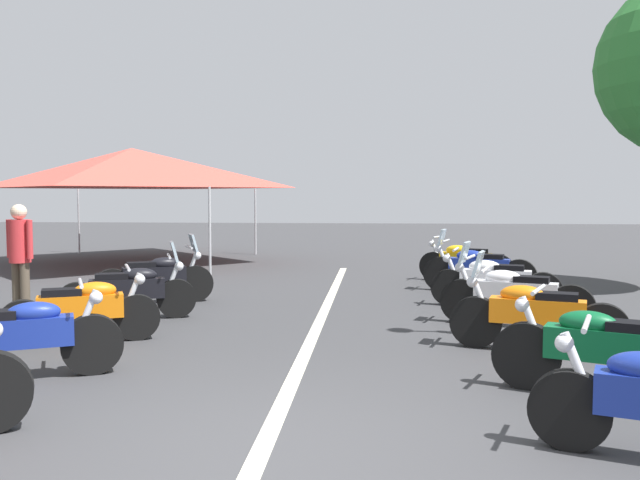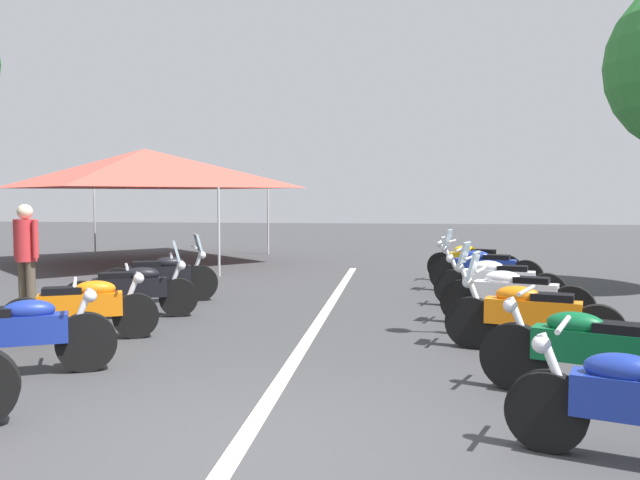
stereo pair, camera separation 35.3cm
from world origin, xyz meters
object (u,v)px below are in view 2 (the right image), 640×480
object	(u,v)px
motorcycle_right_row_4	(497,282)
motorcycle_right_row_6	(472,262)
motorcycle_right_row_5	(484,269)
motorcycle_right_row_2	(530,315)
motorcycle_right_row_1	(593,352)
motorcycle_left_row_3	(132,289)
motorcycle_left_row_2	(82,307)
event_tent	(145,169)
motorcycle_left_row_1	(13,334)
motorcycle_right_row_3	(513,295)
motorcycle_left_row_4	(161,276)
bystander_0	(26,251)

from	to	relation	value
motorcycle_right_row_4	motorcycle_right_row_6	distance (m)	3.31
motorcycle_right_row_5	motorcycle_right_row_2	bearing A→B (deg)	106.33
motorcycle_right_row_1	motorcycle_right_row_2	distance (m)	1.87
motorcycle_left_row_3	motorcycle_right_row_1	size ratio (longest dim) A/B	0.98
motorcycle_right_row_5	motorcycle_right_row_6	world-z (taller)	motorcycle_right_row_5
motorcycle_right_row_4	motorcycle_left_row_2	bearing A→B (deg)	42.99
motorcycle_left_row_2	event_tent	world-z (taller)	event_tent
motorcycle_right_row_1	event_tent	distance (m)	14.90
motorcycle_left_row_2	motorcycle_right_row_6	world-z (taller)	motorcycle_right_row_6
motorcycle_left_row_1	motorcycle_left_row_3	xyz separation A→B (m)	(3.35, 0.09, -0.00)
motorcycle_right_row_2	motorcycle_right_row_5	xyz separation A→B (m)	(4.98, -0.06, 0.01)
motorcycle_right_row_5	motorcycle_right_row_6	distance (m)	1.52
motorcycle_left_row_2	motorcycle_right_row_3	bearing A→B (deg)	-9.05
motorcycle_right_row_1	motorcycle_right_row_2	size ratio (longest dim) A/B	0.98
motorcycle_left_row_4	motorcycle_left_row_1	bearing A→B (deg)	-113.98
motorcycle_right_row_1	motorcycle_right_row_5	bearing A→B (deg)	-65.79
motorcycle_left_row_4	bystander_0	bearing A→B (deg)	-161.14
motorcycle_left_row_3	motorcycle_right_row_3	size ratio (longest dim) A/B	0.94
motorcycle_right_row_2	event_tent	bearing A→B (deg)	-32.08
motorcycle_left_row_2	motorcycle_right_row_2	world-z (taller)	motorcycle_right_row_2
motorcycle_right_row_6	bystander_0	size ratio (longest dim) A/B	1.11
motorcycle_right_row_1	motorcycle_left_row_2	bearing A→B (deg)	5.55
motorcycle_right_row_1	motorcycle_right_row_6	distance (m)	8.36
motorcycle_left_row_1	motorcycle_right_row_3	size ratio (longest dim) A/B	0.93
motorcycle_left_row_2	motorcycle_right_row_3	distance (m)	5.94
motorcycle_left_row_2	motorcycle_right_row_6	xyz separation A→B (m)	(6.52, -5.67, 0.01)
motorcycle_right_row_3	motorcycle_right_row_5	distance (m)	3.42
motorcycle_left_row_4	motorcycle_right_row_1	xyz separation A→B (m)	(-4.98, -5.98, -0.01)
motorcycle_right_row_4	motorcycle_right_row_3	bearing A→B (deg)	103.34
motorcycle_left_row_3	event_tent	distance (m)	9.08
motorcycle_right_row_4	motorcycle_left_row_3	bearing A→B (deg)	29.12
motorcycle_left_row_1	bystander_0	xyz separation A→B (m)	(3.27, 1.78, 0.58)
motorcycle_right_row_5	motorcycle_right_row_6	bearing A→B (deg)	-70.99
motorcycle_left_row_1	motorcycle_left_row_2	world-z (taller)	motorcycle_left_row_1
motorcycle_left_row_1	motorcycle_left_row_4	xyz separation A→B (m)	(4.87, 0.19, 0.01)
motorcycle_left_row_4	motorcycle_right_row_4	distance (m)	5.83
motorcycle_right_row_6	event_tent	world-z (taller)	event_tent
motorcycle_left_row_4	bystander_0	size ratio (longest dim) A/B	1.08
motorcycle_left_row_1	bystander_0	size ratio (longest dim) A/B	1.11
motorcycle_left_row_1	bystander_0	world-z (taller)	bystander_0
motorcycle_right_row_4	bystander_0	size ratio (longest dim) A/B	1.21
motorcycle_left_row_2	motorcycle_right_row_4	bearing A→B (deg)	4.74
event_tent	motorcycle_right_row_6	bearing A→B (deg)	-111.28
motorcycle_left_row_1	motorcycle_left_row_2	xyz separation A→B (m)	(1.72, 0.09, -0.01)
motorcycle_left_row_4	motorcycle_right_row_2	world-z (taller)	motorcycle_left_row_4
motorcycle_left_row_1	event_tent	xyz separation A→B (m)	(11.63, 3.12, 2.19)
motorcycle_left_row_1	motorcycle_right_row_2	xyz separation A→B (m)	(1.74, -5.57, 0.01)
motorcycle_right_row_6	bystander_0	world-z (taller)	bystander_0
motorcycle_left_row_3	motorcycle_right_row_5	bearing A→B (deg)	10.02
motorcycle_right_row_1	motorcycle_right_row_5	world-z (taller)	motorcycle_right_row_5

